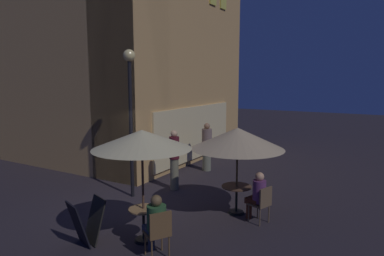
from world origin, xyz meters
name	(u,v)px	position (x,y,z in m)	size (l,w,h in m)	color
ground_plane	(131,205)	(0.00, 0.00, 0.00)	(60.00, 60.00, 0.00)	#2A2429
cafe_building	(132,50)	(3.95, 3.15, 4.53)	(8.18, 7.56, 9.08)	tan
street_lamp_near_corner	(130,94)	(0.58, 0.43, 2.98)	(0.34, 0.34, 4.20)	black
menu_sandwich_board	(87,222)	(-2.17, -0.67, 0.48)	(0.80, 0.74, 0.93)	black
cafe_table_0	(144,219)	(-1.47, -1.60, 0.48)	(0.62, 0.62, 0.72)	black
cafe_table_1	(237,193)	(0.91, -2.68, 0.53)	(0.76, 0.76, 0.72)	black
patio_umbrella_0	(142,140)	(-1.47, -1.60, 2.17)	(2.03, 2.03, 2.38)	black
patio_umbrella_1	(238,139)	(0.91, -2.68, 1.93)	(2.32, 2.32, 2.20)	black
cafe_chair_0	(159,230)	(-1.91, -2.29, 0.57)	(0.60, 0.60, 0.95)	brown
cafe_chair_1	(262,202)	(0.64, -3.45, 0.53)	(0.54, 0.54, 0.89)	brown
patron_seated_0	(156,221)	(-1.83, -2.17, 0.70)	(0.51, 0.56, 1.23)	#2A3045
patron_seated_1	(257,194)	(0.69, -3.30, 0.69)	(0.42, 0.51, 1.23)	#4B2115
patron_standing_2	(207,147)	(4.20, -0.11, 0.90)	(0.37, 0.37, 1.78)	slate
patron_standing_3	(174,159)	(1.73, -0.27, 0.95)	(0.31, 0.31, 1.85)	#726C54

